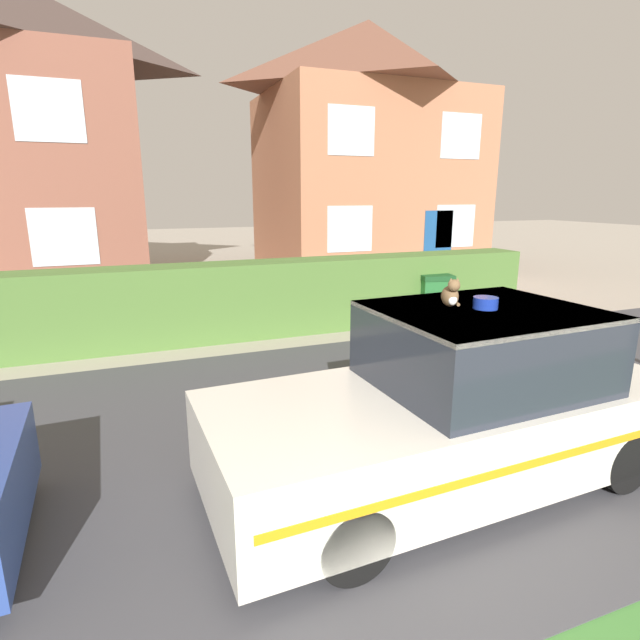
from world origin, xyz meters
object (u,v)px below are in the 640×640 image
at_px(house_right, 366,149).
at_px(police_car, 456,405).
at_px(cat, 451,295).
at_px(wheelie_bin, 434,299).

bearing_deg(house_right, police_car, -112.64).
height_order(police_car, cat, cat).
bearing_deg(wheelie_bin, cat, -111.20).
distance_m(cat, house_right, 13.97).
bearing_deg(cat, police_car, 142.80).
bearing_deg(house_right, cat, -113.39).
xyz_separation_m(police_car, house_right, (5.20, 12.46, 3.33)).
relative_size(police_car, wheelie_bin, 4.34).
distance_m(cat, wheelie_bin, 6.33).
distance_m(police_car, house_right, 13.90).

